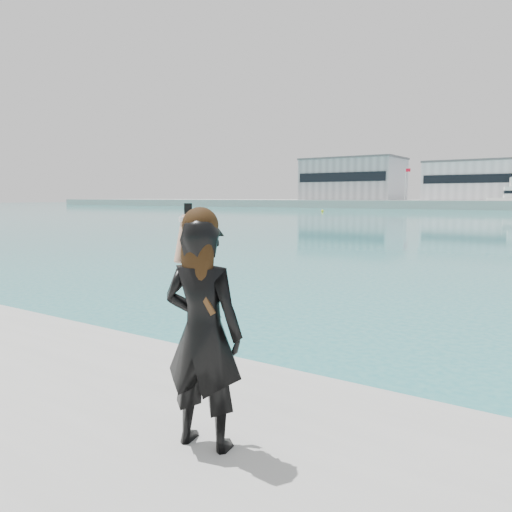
# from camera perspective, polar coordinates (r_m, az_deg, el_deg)

# --- Properties ---
(warehouse_grey_left) EXTENTS (26.52, 16.36, 11.50)m
(warehouse_grey_left) POSITION_cam_1_polar(r_m,az_deg,el_deg) (143.29, 11.00, 8.62)
(warehouse_grey_left) COLOR gray
(warehouse_grey_left) RESTS_ON far_quay
(warehouse_white) EXTENTS (24.48, 15.35, 9.50)m
(warehouse_white) POSITION_cam_1_polar(r_m,az_deg,el_deg) (133.72, 24.22, 7.88)
(warehouse_white) COLOR silver
(warehouse_white) RESTS_ON far_quay
(flagpole_left) EXTENTS (1.28, 0.16, 8.00)m
(flagpole_left) POSITION_cam_1_polar(r_m,az_deg,el_deg) (130.74, 16.73, 8.12)
(flagpole_left) COLOR silver
(flagpole_left) RESTS_ON far_quay
(buoy_far) EXTENTS (0.50, 0.50, 0.50)m
(buoy_far) POSITION_cam_1_polar(r_m,az_deg,el_deg) (94.20, 7.60, 5.03)
(buoy_far) COLOR yellow
(buoy_far) RESTS_ON ground
(woman) EXTENTS (0.70, 0.52, 1.82)m
(woman) POSITION_cam_1_polar(r_m,az_deg,el_deg) (3.74, -6.12, -7.99)
(woman) COLOR black
(woman) RESTS_ON near_quay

